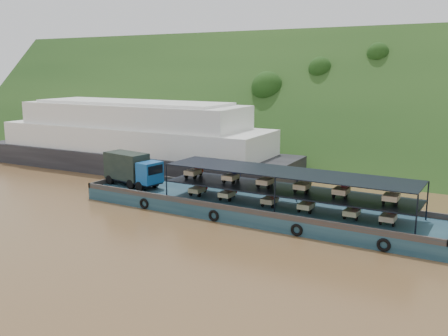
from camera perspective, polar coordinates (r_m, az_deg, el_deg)
The scene contains 4 objects.
ground at distance 50.00m, azimuth 0.24°, elevation -4.42°, with size 160.00×160.00×0.00m, color brown.
hillside at distance 82.41m, azimuth 12.91°, elevation 1.60°, with size 140.00×28.00×28.00m, color #163312.
cargo_barge at distance 47.51m, azimuth 1.68°, elevation -3.81°, with size 35.04×7.18×4.70m.
passenger_ferry at distance 69.12m, azimuth -10.31°, elevation 3.21°, with size 45.96×13.29×9.22m.
Camera 1 is at (24.13, -41.61, 13.65)m, focal length 40.00 mm.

